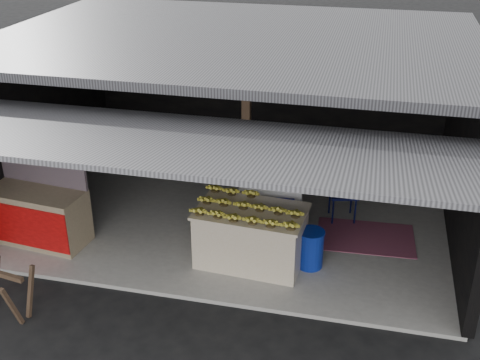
% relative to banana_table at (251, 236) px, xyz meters
% --- Properties ---
extents(ground, '(80.00, 80.00, 0.00)m').
position_rel_banana_table_xyz_m(ground, '(-0.57, -1.03, -0.49)').
color(ground, black).
rests_on(ground, ground).
extents(concrete_slab, '(7.00, 5.00, 0.06)m').
position_rel_banana_table_xyz_m(concrete_slab, '(-0.57, 1.47, -0.46)').
color(concrete_slab, gray).
rests_on(concrete_slab, ground).
extents(shophouse, '(7.40, 7.29, 3.02)m').
position_rel_banana_table_xyz_m(shophouse, '(-0.57, 1.79, 1.61)').
color(shophouse, black).
rests_on(shophouse, ground).
extents(banana_table, '(1.61, 1.06, 0.85)m').
position_rel_banana_table_xyz_m(banana_table, '(0.00, 0.00, 0.00)').
color(banana_table, beige).
rests_on(banana_table, concrete_slab).
extents(banana_pile, '(1.48, 0.95, 0.17)m').
position_rel_banana_table_xyz_m(banana_pile, '(0.00, 0.00, 0.51)').
color(banana_pile, yellow).
rests_on(banana_pile, banana_table).
extents(white_crate, '(1.01, 0.73, 1.05)m').
position_rel_banana_table_xyz_m(white_crate, '(0.11, 0.97, 0.10)').
color(white_crate, white).
rests_on(white_crate, concrete_slab).
extents(neighbor_stall, '(1.56, 0.83, 1.55)m').
position_rel_banana_table_xyz_m(neighbor_stall, '(-3.29, -0.16, 0.04)').
color(neighbor_stall, '#998466').
rests_on(neighbor_stall, concrete_slab).
extents(sawhorse, '(0.71, 0.69, 0.68)m').
position_rel_banana_table_xyz_m(sawhorse, '(-2.81, -1.86, -0.06)').
color(sawhorse, '#4B3425').
rests_on(sawhorse, ground).
extents(water_barrel, '(0.37, 0.37, 0.54)m').
position_rel_banana_table_xyz_m(water_barrel, '(0.85, 0.08, -0.15)').
color(water_barrel, '#0D2596').
rests_on(water_barrel, concrete_slab).
extents(plastic_chair, '(0.53, 0.53, 0.93)m').
position_rel_banana_table_xyz_m(plastic_chair, '(1.16, 1.67, 0.12)').
color(plastic_chair, black).
rests_on(plastic_chair, concrete_slab).
extents(magenta_rug, '(1.55, 1.08, 0.01)m').
position_rel_banana_table_xyz_m(magenta_rug, '(1.61, 1.06, -0.42)').
color(magenta_rug, maroon).
rests_on(magenta_rug, concrete_slab).
extents(picture_frames, '(1.62, 0.04, 0.46)m').
position_rel_banana_table_xyz_m(picture_frames, '(-0.74, 3.86, 1.44)').
color(picture_frames, black).
rests_on(picture_frames, shophouse).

